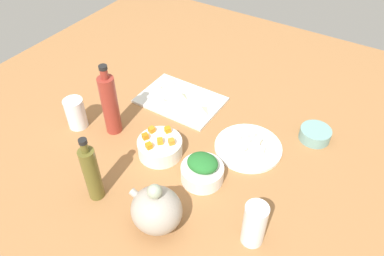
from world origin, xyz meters
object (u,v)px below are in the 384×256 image
object	(u,v)px
cutting_board	(181,100)
bowl_small_side	(315,134)
bottle_1	(91,173)
teapot	(156,209)
bowl_greens	(202,173)
bottle_0	(110,104)
drinking_glass_0	(254,224)
plate_tofu	(248,147)
drinking_glass_1	(76,113)
bowl_carrots	(160,147)

from	to	relation	value
cutting_board	bowl_small_side	distance (cm)	50.08
bottle_1	teapot	bearing A→B (deg)	-175.90
cutting_board	bottle_1	distance (cm)	50.70
cutting_board	bowl_greens	distance (cm)	38.76
teapot	bottle_0	xyz separation A→B (cm)	(35.01, -22.68, 4.92)
teapot	drinking_glass_0	world-z (taller)	teapot
bowl_small_side	bottle_1	size ratio (longest dim) A/B	0.46
bowl_greens	bottle_0	size ratio (longest dim) A/B	0.49
cutting_board	drinking_glass_0	size ratio (longest dim) A/B	2.24
plate_tofu	bowl_small_side	bearing A→B (deg)	-135.96
bottle_1	drinking_glass_1	size ratio (longest dim) A/B	2.02
teapot	plate_tofu	bearing A→B (deg)	-102.15
cutting_board	bowl_greens	bearing A→B (deg)	133.11
bowl_greens	teapot	world-z (taller)	teapot
bowl_small_side	drinking_glass_0	bearing A→B (deg)	88.07
bowl_carrots	drinking_glass_0	distance (cm)	40.76
cutting_board	plate_tofu	distance (cm)	34.06
teapot	drinking_glass_1	xyz separation A→B (cm)	(47.20, -17.77, -0.91)
cutting_board	teapot	bearing A→B (deg)	116.80
plate_tofu	bottle_1	xyz separation A→B (cm)	(29.09, 40.42, 9.03)
plate_tofu	drinking_glass_0	world-z (taller)	drinking_glass_0
cutting_board	plate_tofu	bearing A→B (deg)	164.12
teapot	bottle_1	bearing A→B (deg)	4.10
bowl_carrots	bottle_1	size ratio (longest dim) A/B	0.64
bowl_small_side	bottle_1	world-z (taller)	bottle_1
bowl_carrots	bottle_0	bearing A→B (deg)	-2.00
bowl_small_side	drinking_glass_0	size ratio (longest dim) A/B	0.76
plate_tofu	drinking_glass_0	xyz separation A→B (cm)	(-15.27, 29.61, 6.20)
plate_tofu	bowl_greens	size ratio (longest dim) A/B	1.71
bowl_greens	bottle_0	xyz separation A→B (cm)	(37.09, -2.68, 8.82)
bowl_greens	drinking_glass_0	size ratio (longest dim) A/B	0.95
plate_tofu	bottle_0	distance (cm)	47.57
teapot	bowl_carrots	bearing A→B (deg)	-55.90
plate_tofu	bottle_1	world-z (taller)	bottle_1
teapot	bowl_small_side	bearing A→B (deg)	-114.54
bowl_small_side	teapot	size ratio (longest dim) A/B	0.64
bowl_greens	bottle_1	bearing A→B (deg)	43.31
teapot	drinking_glass_1	world-z (taller)	teapot
drinking_glass_0	teapot	bearing A→B (deg)	21.51
bottle_1	bottle_0	bearing A→B (deg)	-59.39
cutting_board	plate_tofu	world-z (taller)	plate_tofu
cutting_board	plate_tofu	xyz separation A→B (cm)	(-32.76, 9.32, 0.10)
bottle_1	drinking_glass_0	size ratio (longest dim) A/B	1.65
plate_tofu	teapot	world-z (taller)	teapot
drinking_glass_1	bottle_1	bearing A→B (deg)	143.99
drinking_glass_0	plate_tofu	bearing A→B (deg)	-62.72
cutting_board	bottle_1	size ratio (longest dim) A/B	1.36
bowl_greens	bowl_carrots	world-z (taller)	bowl_carrots
cutting_board	drinking_glass_1	size ratio (longest dim) A/B	2.75
cutting_board	drinking_glass_1	xyz separation A→B (cm)	(22.83, 30.49, 5.04)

